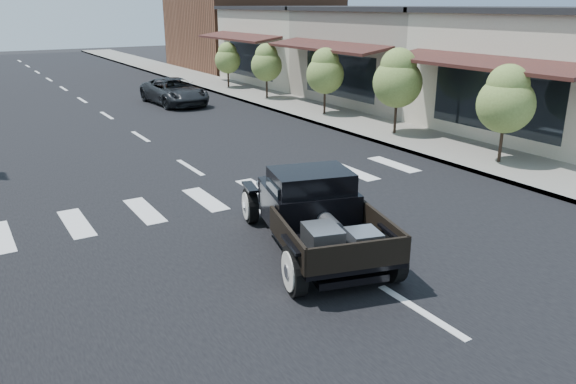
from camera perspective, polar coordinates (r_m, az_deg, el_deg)
ground at (r=11.70m, az=3.07°, el=-5.71°), size 120.00×120.00×0.00m
road at (r=25.00m, az=-16.80°, el=6.70°), size 14.00×80.00×0.02m
road_markings at (r=20.31m, az=-13.06°, el=4.38°), size 12.00×60.00×0.06m
sidewalk_right at (r=28.29m, az=0.17°, el=8.91°), size 3.00×80.00×0.15m
storefront_mid at (r=30.41m, az=13.03°, el=13.26°), size 10.00×9.00×4.50m
storefront_far at (r=37.39m, az=3.16°, el=14.59°), size 10.00×9.00×4.50m
far_building_right at (r=46.15m, az=-3.61°, el=16.88°), size 11.00×10.00×7.00m
small_tree_a at (r=18.37m, az=21.11°, el=7.23°), size 1.72×1.72×2.87m
small_tree_b at (r=21.59m, az=10.99°, el=9.87°), size 1.83×1.83×3.04m
small_tree_c at (r=25.23m, az=3.77°, el=11.05°), size 1.66×1.66×2.77m
small_tree_d at (r=29.67m, az=-2.19°, el=12.10°), size 1.60×1.60×2.67m
small_tree_e at (r=33.78m, az=-6.13°, el=12.64°), size 1.49×1.49×2.49m
hotrod_pickup at (r=11.30m, az=2.65°, el=-2.01°), size 3.42×5.26×1.68m
second_car at (r=29.08m, az=-11.48°, el=9.95°), size 2.36×4.73×1.29m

